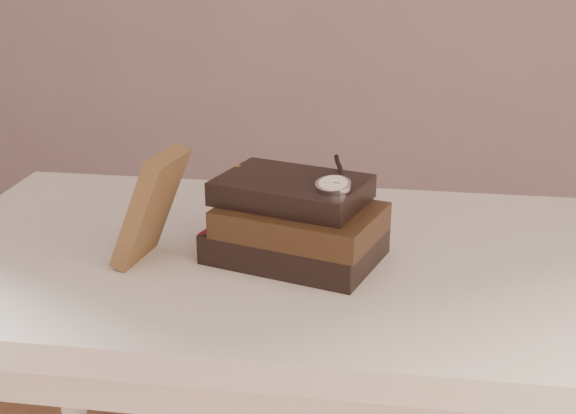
# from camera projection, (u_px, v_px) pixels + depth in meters

# --- Properties ---
(table) EXTENTS (1.00, 0.60, 0.75)m
(table) POSITION_uv_depth(u_px,v_px,m) (272.00, 308.00, 1.17)
(table) COLOR beige
(table) RESTS_ON ground
(book_stack) EXTENTS (0.26, 0.22, 0.11)m
(book_stack) POSITION_uv_depth(u_px,v_px,m) (296.00, 223.00, 1.09)
(book_stack) COLOR black
(book_stack) RESTS_ON table
(journal) EXTENTS (0.10, 0.11, 0.16)m
(journal) POSITION_uv_depth(u_px,v_px,m) (151.00, 207.00, 1.07)
(journal) COLOR #46301B
(journal) RESTS_ON table
(pocket_watch) EXTENTS (0.06, 0.15, 0.02)m
(pocket_watch) POSITION_uv_depth(u_px,v_px,m) (334.00, 183.00, 1.04)
(pocket_watch) COLOR silver
(pocket_watch) RESTS_ON book_stack
(eyeglasses) EXTENTS (0.12, 0.13, 0.05)m
(eyeglasses) POSITION_uv_depth(u_px,v_px,m) (269.00, 191.00, 1.19)
(eyeglasses) COLOR silver
(eyeglasses) RESTS_ON book_stack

